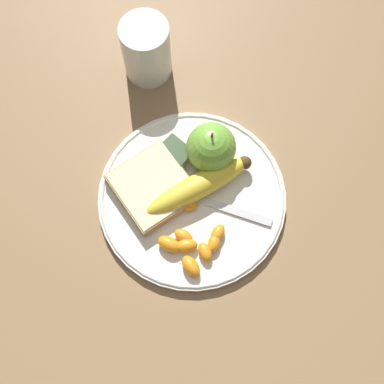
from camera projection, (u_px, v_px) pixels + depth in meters
The scene contains 16 objects.
ground_plane at pixel (192, 199), 0.80m from camera, with size 3.00×3.00×0.00m, color olive.
plate at pixel (192, 197), 0.79m from camera, with size 0.28×0.28×0.01m.
juice_glass at pixel (146, 51), 0.83m from camera, with size 0.08×0.08×0.11m.
apple at pixel (211, 147), 0.77m from camera, with size 0.07×0.07×0.08m.
banana at pixel (200, 186), 0.77m from camera, with size 0.09×0.17×0.04m.
bread_slice at pixel (153, 187), 0.78m from camera, with size 0.13×0.12×0.02m.
fork at pixel (197, 199), 0.78m from camera, with size 0.19×0.09×0.00m.
jam_packet at pixel (175, 153), 0.80m from camera, with size 0.05×0.04×0.02m.
orange_segment_0 at pixel (191, 266), 0.74m from camera, with size 0.04×0.03×0.02m.
orange_segment_1 at pixel (218, 234), 0.76m from camera, with size 0.02×0.03×0.02m.
orange_segment_2 at pixel (214, 243), 0.76m from camera, with size 0.03×0.03×0.02m.
orange_segment_3 at pixel (184, 236), 0.76m from camera, with size 0.03×0.02×0.02m.
orange_segment_4 at pixel (187, 205), 0.77m from camera, with size 0.03×0.03×0.02m.
orange_segment_5 at pixel (205, 252), 0.75m from camera, with size 0.03×0.03×0.02m.
orange_segment_6 at pixel (169, 244), 0.75m from camera, with size 0.04×0.03×0.02m.
orange_segment_7 at pixel (186, 246), 0.75m from camera, with size 0.04×0.04×0.02m.
Camera 1 is at (0.17, -0.19, 0.76)m, focal length 50.00 mm.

